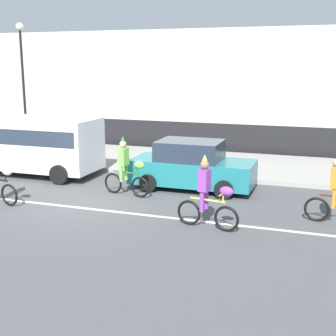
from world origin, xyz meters
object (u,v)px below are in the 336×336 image
(parade_cyclist_lime, at_px, (126,170))
(parked_van_white, at_px, (35,142))
(street_lamp_post, at_px, (22,67))
(parade_cyclist_purple, at_px, (208,197))
(parked_car_teal, at_px, (192,166))

(parade_cyclist_lime, bearing_deg, parked_van_white, 161.27)
(street_lamp_post, bearing_deg, parked_van_white, -50.96)
(parade_cyclist_lime, xyz_separation_m, parade_cyclist_purple, (3.23, -2.15, 0.00))
(street_lamp_post, bearing_deg, parade_cyclist_purple, -35.55)
(parade_cyclist_lime, xyz_separation_m, street_lamp_post, (-7.94, 5.83, 3.15))
(parade_cyclist_lime, height_order, parked_van_white, parked_van_white)
(parked_van_white, bearing_deg, parked_car_teal, -0.30)
(parked_car_teal, bearing_deg, parade_cyclist_purple, -67.58)
(parade_cyclist_lime, bearing_deg, parade_cyclist_purple, -33.67)
(parade_cyclist_lime, distance_m, parked_car_teal, 2.28)
(parade_cyclist_purple, relative_size, parked_van_white, 0.38)
(parade_cyclist_purple, bearing_deg, parked_van_white, 154.50)
(parade_cyclist_lime, relative_size, parked_car_teal, 0.47)
(parked_van_white, height_order, street_lamp_post, street_lamp_post)
(parked_car_teal, bearing_deg, parade_cyclist_lime, -139.79)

